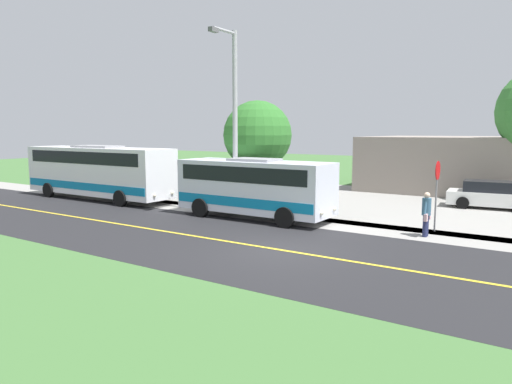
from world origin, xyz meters
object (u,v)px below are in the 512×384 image
at_px(stop_sign, 437,184).
at_px(street_light_pole, 234,115).
at_px(transit_bus_rear, 98,170).
at_px(parked_car_near, 491,195).
at_px(shuttle_bus_front, 255,185).
at_px(commercial_building, 511,165).
at_px(tree_curbside, 257,135).
at_px(pedestrian_with_bags, 426,213).

bearing_deg(stop_sign, street_light_pole, -82.53).
height_order(transit_bus_rear, stop_sign, transit_bus_rear).
bearing_deg(parked_car_near, shuttle_bus_front, -43.90).
xyz_separation_m(stop_sign, commercial_building, (-15.30, 1.33, -0.12)).
distance_m(transit_bus_rear, stop_sign, 19.06).
bearing_deg(transit_bus_rear, commercial_building, 129.72).
xyz_separation_m(shuttle_bus_front, stop_sign, (-1.62, 7.77, 0.41)).
relative_size(street_light_pole, parked_car_near, 1.93).
relative_size(tree_curbside, commercial_building, 0.31).
distance_m(shuttle_bus_front, transit_bus_rear, 11.23).
height_order(street_light_pole, tree_curbside, street_light_pole).
height_order(street_light_pole, commercial_building, street_light_pole).
distance_m(tree_curbside, commercial_building, 17.83).
bearing_deg(street_light_pole, shuttle_bus_front, 74.47).
bearing_deg(parked_car_near, pedestrian_with_bags, -7.92).
distance_m(shuttle_bus_front, tree_curbside, 4.10).
bearing_deg(stop_sign, parked_car_near, 171.49).
distance_m(shuttle_bus_front, parked_car_near, 12.89).
distance_m(street_light_pole, parked_car_near, 14.26).
bearing_deg(commercial_building, street_light_pole, -32.63).
height_order(shuttle_bus_front, pedestrian_with_bags, shuttle_bus_front).
bearing_deg(shuttle_bus_front, pedestrian_with_bags, 93.24).
bearing_deg(stop_sign, commercial_building, 175.05).
relative_size(pedestrian_with_bags, commercial_building, 0.10).
bearing_deg(stop_sign, tree_curbside, -97.77).
xyz_separation_m(transit_bus_rear, tree_curbside, (-2.88, 9.47, 2.07)).
xyz_separation_m(street_light_pole, parked_car_near, (-8.85, 10.39, -4.13)).
distance_m(pedestrian_with_bags, street_light_pole, 9.95).
xyz_separation_m(pedestrian_with_bags, commercial_building, (-16.49, 1.41, 0.90)).
relative_size(shuttle_bus_front, stop_sign, 2.63).
distance_m(transit_bus_rear, commercial_building, 26.42).
bearing_deg(parked_car_near, tree_curbside, -59.27).
bearing_deg(pedestrian_with_bags, commercial_building, 175.11).
distance_m(shuttle_bus_front, stop_sign, 7.95).
bearing_deg(commercial_building, shuttle_bus_front, -28.26).
relative_size(shuttle_bus_front, tree_curbside, 1.33).
distance_m(shuttle_bus_front, street_light_pole, 3.60).
distance_m(shuttle_bus_front, commercial_building, 19.22).
height_order(street_light_pole, parked_car_near, street_light_pole).
bearing_deg(commercial_building, tree_curbside, -37.78).
relative_size(stop_sign, tree_curbside, 0.51).
distance_m(transit_bus_rear, street_light_pole, 10.22).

